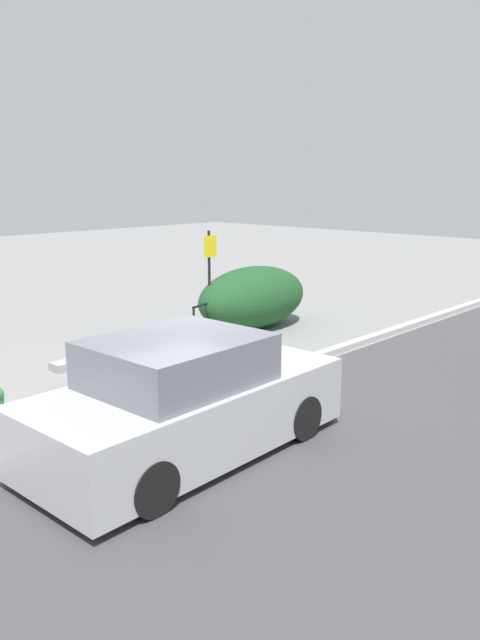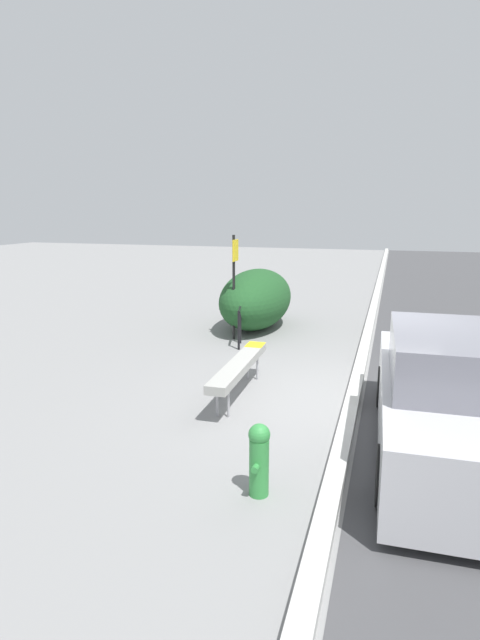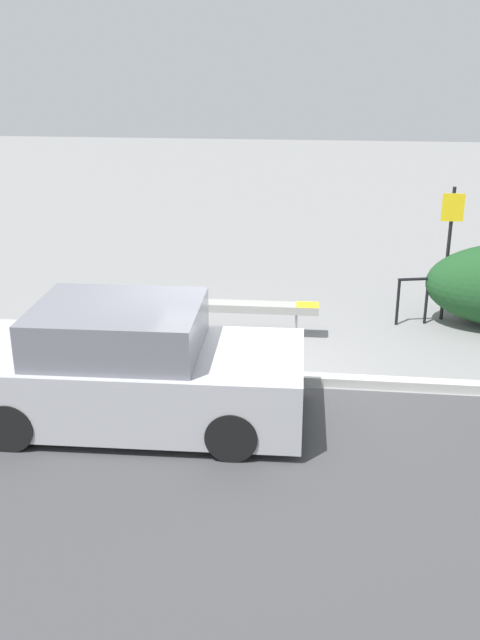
{
  "view_description": "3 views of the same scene",
  "coord_description": "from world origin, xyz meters",
  "px_view_note": "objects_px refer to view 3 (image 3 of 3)",
  "views": [
    {
      "loc": [
        -5.96,
        -6.79,
        3.35
      ],
      "look_at": [
        1.58,
        0.35,
        1.01
      ],
      "focal_mm": 35.0,
      "sensor_mm": 36.0,
      "label": 1
    },
    {
      "loc": [
        -7.03,
        -0.44,
        2.83
      ],
      "look_at": [
        1.55,
        2.19,
        0.84
      ],
      "focal_mm": 28.0,
      "sensor_mm": 36.0,
      "label": 2
    },
    {
      "loc": [
        1.11,
        -9.09,
        4.34
      ],
      "look_at": [
        -0.01,
        0.56,
        0.69
      ],
      "focal_mm": 40.0,
      "sensor_mm": 36.0,
      "label": 3
    }
  ],
  "objects_px": {
    "parked_car_near": "(131,370)",
    "fire_hydrant": "(72,327)",
    "sign_post": "(449,242)",
    "bench": "(246,307)",
    "bike_rack": "(413,296)"
  },
  "relations": [
    {
      "from": "bench",
      "to": "parked_car_near",
      "type": "distance_m",
      "value": 3.21
    },
    {
      "from": "sign_post",
      "to": "fire_hydrant",
      "type": "xyz_separation_m",
      "value": [
        -5.87,
        -2.12,
        -0.98
      ]
    },
    {
      "from": "bench",
      "to": "sign_post",
      "type": "distance_m",
      "value": 3.59
    },
    {
      "from": "bike_rack",
      "to": "sign_post",
      "type": "distance_m",
      "value": 1.08
    },
    {
      "from": "fire_hydrant",
      "to": "parked_car_near",
      "type": "xyz_separation_m",
      "value": [
        1.47,
        -2.02,
        0.27
      ]
    },
    {
      "from": "bench",
      "to": "sign_post",
      "type": "relative_size",
      "value": 1.03
    },
    {
      "from": "bench",
      "to": "parked_car_near",
      "type": "bearing_deg",
      "value": -111.11
    },
    {
      "from": "fire_hydrant",
      "to": "sign_post",
      "type": "bearing_deg",
      "value": 19.91
    },
    {
      "from": "parked_car_near",
      "to": "fire_hydrant",
      "type": "bearing_deg",
      "value": 124.44
    },
    {
      "from": "bench",
      "to": "fire_hydrant",
      "type": "xyz_separation_m",
      "value": [
        -2.57,
        -1.0,
        -0.08
      ]
    },
    {
      "from": "parked_car_near",
      "to": "sign_post",
      "type": "bearing_deg",
      "value": 41.61
    },
    {
      "from": "fire_hydrant",
      "to": "parked_car_near",
      "type": "bearing_deg",
      "value": -53.88
    },
    {
      "from": "bike_rack",
      "to": "parked_car_near",
      "type": "height_order",
      "value": "parked_car_near"
    },
    {
      "from": "sign_post",
      "to": "parked_car_near",
      "type": "bearing_deg",
      "value": -136.71
    },
    {
      "from": "bench",
      "to": "fire_hydrant",
      "type": "height_order",
      "value": "fire_hydrant"
    }
  ]
}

